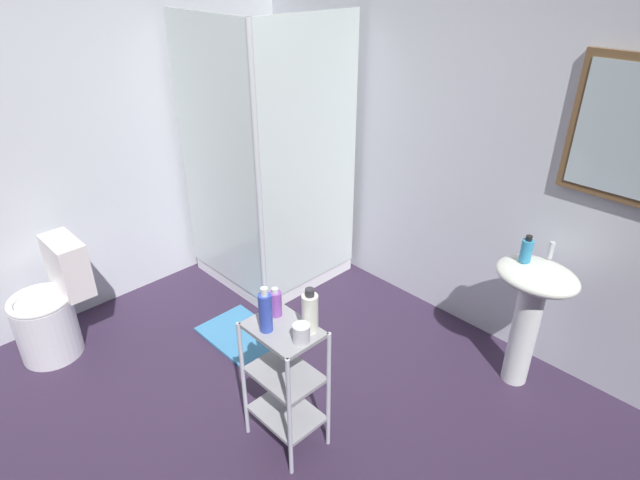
% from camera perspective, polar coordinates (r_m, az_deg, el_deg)
% --- Properties ---
extents(ground_plane, '(4.20, 4.20, 0.02)m').
position_cam_1_polar(ground_plane, '(3.02, -8.35, -21.66)').
color(ground_plane, '#32243C').
extents(wall_back, '(4.20, 0.14, 2.50)m').
position_cam_1_polar(wall_back, '(3.48, 15.70, 10.06)').
color(wall_back, silver).
rests_on(wall_back, ground_plane).
extents(wall_left, '(0.10, 4.20, 2.50)m').
position_cam_1_polar(wall_left, '(3.80, -26.94, 9.49)').
color(wall_left, silver).
rests_on(wall_left, ground_plane).
extents(shower_stall, '(0.92, 0.92, 2.00)m').
position_cam_1_polar(shower_stall, '(4.05, -5.44, 1.55)').
color(shower_stall, white).
rests_on(shower_stall, ground_plane).
extents(pedestal_sink, '(0.46, 0.37, 0.81)m').
position_cam_1_polar(pedestal_sink, '(3.21, 21.96, -6.13)').
color(pedestal_sink, white).
rests_on(pedestal_sink, ground_plane).
extents(sink_faucet, '(0.03, 0.03, 0.10)m').
position_cam_1_polar(sink_faucet, '(3.17, 23.81, -1.02)').
color(sink_faucet, silver).
rests_on(sink_faucet, pedestal_sink).
extents(toilet, '(0.37, 0.49, 0.76)m').
position_cam_1_polar(toilet, '(3.77, -27.13, -6.79)').
color(toilet, white).
rests_on(toilet, ground_plane).
extents(storage_cart, '(0.38, 0.28, 0.74)m').
position_cam_1_polar(storage_cart, '(2.73, -3.82, -14.56)').
color(storage_cart, silver).
rests_on(storage_cart, ground_plane).
extents(hand_soap_bottle, '(0.06, 0.06, 0.16)m').
position_cam_1_polar(hand_soap_bottle, '(3.08, 21.52, -1.02)').
color(hand_soap_bottle, '#389ED1').
rests_on(hand_soap_bottle, pedestal_sink).
extents(shampoo_bottle_blue, '(0.06, 0.06, 0.24)m').
position_cam_1_polar(shampoo_bottle_blue, '(2.46, -5.95, -7.74)').
color(shampoo_bottle_blue, '#354DBF').
rests_on(shampoo_bottle_blue, storage_cart).
extents(conditioner_bottle_purple, '(0.06, 0.06, 0.15)m').
position_cam_1_polar(conditioner_bottle_purple, '(2.58, -4.82, -6.86)').
color(conditioner_bottle_purple, purple).
rests_on(conditioner_bottle_purple, storage_cart).
extents(lotion_bottle_white, '(0.08, 0.08, 0.23)m').
position_cam_1_polar(lotion_bottle_white, '(2.45, -1.10, -7.84)').
color(lotion_bottle_white, white).
rests_on(lotion_bottle_white, storage_cart).
extents(rinse_cup, '(0.08, 0.08, 0.09)m').
position_cam_1_polar(rinse_cup, '(2.42, -2.04, -10.09)').
color(rinse_cup, silver).
rests_on(rinse_cup, storage_cart).
extents(bath_mat, '(0.60, 0.40, 0.02)m').
position_cam_1_polar(bath_mat, '(3.68, -8.34, -10.28)').
color(bath_mat, teal).
rests_on(bath_mat, ground_plane).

